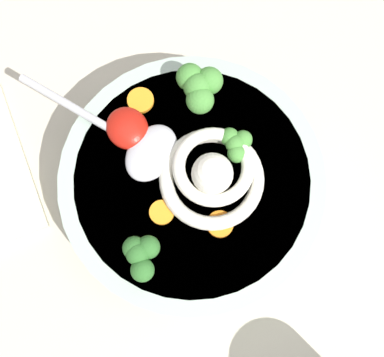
% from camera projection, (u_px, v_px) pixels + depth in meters
% --- Properties ---
extents(table_slab, '(1.28, 1.28, 0.04)m').
position_uv_depth(table_slab, '(225.00, 216.00, 0.57)').
color(table_slab, '#BCB29E').
rests_on(table_slab, ground).
extents(soup_bowl, '(0.26, 0.26, 0.07)m').
position_uv_depth(soup_bowl, '(192.00, 187.00, 0.52)').
color(soup_bowl, '#9EB2A3').
rests_on(soup_bowl, table_slab).
extents(noodle_pile, '(0.11, 0.11, 0.04)m').
position_uv_depth(noodle_pile, '(212.00, 174.00, 0.47)').
color(noodle_pile, silver).
rests_on(noodle_pile, soup_bowl).
extents(soup_spoon, '(0.17, 0.11, 0.02)m').
position_uv_depth(soup_spoon, '(139.00, 146.00, 0.49)').
color(soup_spoon, '#B7B7BC').
rests_on(soup_spoon, soup_bowl).
extents(chili_sauce_dollop, '(0.04, 0.04, 0.02)m').
position_uv_depth(chili_sauce_dollop, '(127.00, 128.00, 0.49)').
color(chili_sauce_dollop, '#B2190F').
rests_on(chili_sauce_dollop, soup_bowl).
extents(broccoli_floret_beside_noodles, '(0.05, 0.04, 0.04)m').
position_uv_depth(broccoli_floret_beside_noodles, '(199.00, 86.00, 0.48)').
color(broccoli_floret_beside_noodles, '#7A9E60').
rests_on(broccoli_floret_beside_noodles, soup_bowl).
extents(broccoli_floret_left, '(0.03, 0.03, 0.03)m').
position_uv_depth(broccoli_floret_left, '(236.00, 144.00, 0.48)').
color(broccoli_floret_left, '#7A9E60').
rests_on(broccoli_floret_left, soup_bowl).
extents(broccoli_floret_center, '(0.04, 0.04, 0.03)m').
position_uv_depth(broccoli_floret_center, '(142.00, 257.00, 0.45)').
color(broccoli_floret_center, '#7A9E60').
rests_on(broccoli_floret_center, soup_bowl).
extents(carrot_slice_extra_a, '(0.02, 0.02, 0.01)m').
position_uv_depth(carrot_slice_extra_a, '(220.00, 224.00, 0.47)').
color(carrot_slice_extra_a, orange).
rests_on(carrot_slice_extra_a, soup_bowl).
extents(carrot_slice_front, '(0.02, 0.02, 0.00)m').
position_uv_depth(carrot_slice_front, '(162.00, 212.00, 0.48)').
color(carrot_slice_front, orange).
rests_on(carrot_slice_front, soup_bowl).
extents(carrot_slice_right, '(0.03, 0.03, 0.00)m').
position_uv_depth(carrot_slice_right, '(141.00, 100.00, 0.50)').
color(carrot_slice_right, orange).
rests_on(carrot_slice_right, soup_bowl).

